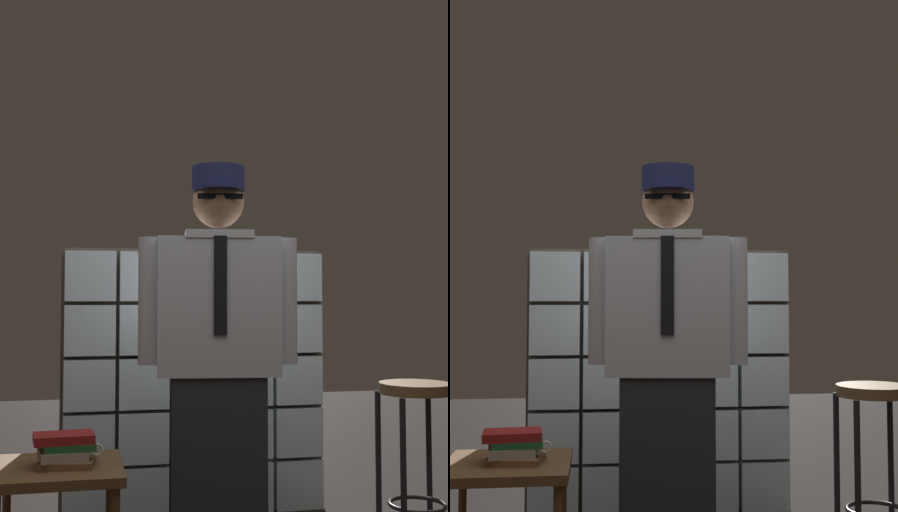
% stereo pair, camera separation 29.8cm
% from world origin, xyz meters
% --- Properties ---
extents(glass_block_wall, '(1.50, 0.10, 1.50)m').
position_xyz_m(glass_block_wall, '(0.00, 1.29, 0.73)').
color(glass_block_wall, silver).
rests_on(glass_block_wall, ground).
extents(standing_person, '(0.72, 0.33, 1.79)m').
position_xyz_m(standing_person, '(-0.05, 0.42, 0.93)').
color(standing_person, '#28282D').
rests_on(standing_person, ground).
extents(bar_stool, '(0.34, 0.34, 0.80)m').
position_xyz_m(bar_stool, '(0.90, 0.43, 0.60)').
color(bar_stool, brown).
rests_on(bar_stool, ground).
extents(side_table, '(0.52, 0.52, 0.52)m').
position_xyz_m(side_table, '(-0.73, 0.36, 0.45)').
color(side_table, brown).
rests_on(side_table, ground).
extents(book_stack, '(0.26, 0.22, 0.13)m').
position_xyz_m(book_stack, '(-0.70, 0.34, 0.58)').
color(book_stack, brown).
rests_on(book_stack, side_table).
extents(coffee_mug, '(0.13, 0.08, 0.09)m').
position_xyz_m(coffee_mug, '(-0.63, 0.37, 0.56)').
color(coffee_mug, silver).
rests_on(coffee_mug, side_table).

